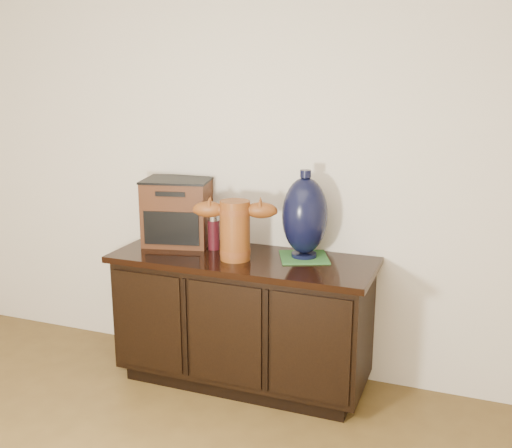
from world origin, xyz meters
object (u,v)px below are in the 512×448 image
at_px(tv_radio, 178,211).
at_px(lamp_base, 305,216).
at_px(terracotta_vessel, 235,227).
at_px(spray_can, 214,233).
at_px(sideboard, 243,319).

xyz_separation_m(tv_radio, lamp_base, (0.78, -0.02, 0.04)).
relative_size(terracotta_vessel, lamp_base, 0.96).
height_order(tv_radio, spray_can, tv_radio).
xyz_separation_m(terracotta_vessel, lamp_base, (0.34, 0.16, 0.05)).
xyz_separation_m(terracotta_vessel, tv_radio, (-0.44, 0.18, 0.01)).
xyz_separation_m(sideboard, terracotta_vessel, (-0.02, -0.05, 0.55)).
height_order(terracotta_vessel, spray_can, terracotta_vessel).
bearing_deg(lamp_base, tv_radio, 178.43).
xyz_separation_m(tv_radio, spray_can, (0.25, -0.04, -0.10)).
height_order(tv_radio, lamp_base, lamp_base).
distance_m(terracotta_vessel, lamp_base, 0.38).
bearing_deg(sideboard, lamp_base, 18.18).
bearing_deg(spray_can, sideboard, -21.57).
height_order(terracotta_vessel, lamp_base, lamp_base).
bearing_deg(sideboard, terracotta_vessel, -111.02).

